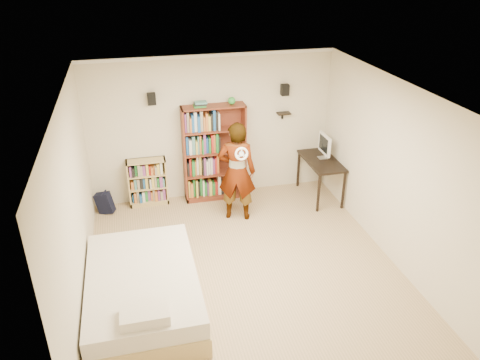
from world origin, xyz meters
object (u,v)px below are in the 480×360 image
object	(u,v)px
low_bookshelf	(148,182)
daybed	(143,286)
person	(237,172)
tall_bookshelf	(214,153)
computer_desk	(320,178)

from	to	relation	value
low_bookshelf	daybed	xyz separation A→B (m)	(-0.25, -2.82, -0.12)
person	tall_bookshelf	bearing A→B (deg)	-55.94
daybed	person	size ratio (longest dim) A/B	1.25
low_bookshelf	daybed	bearing A→B (deg)	-95.16
daybed	person	xyz separation A→B (m)	(1.74, 1.95, 0.56)
person	low_bookshelf	bearing A→B (deg)	-11.55
low_bookshelf	person	size ratio (longest dim) A/B	0.50
daybed	computer_desk	bearing A→B (deg)	33.89
computer_desk	person	bearing A→B (deg)	-167.90
tall_bookshelf	computer_desk	bearing A→B (deg)	-13.46
low_bookshelf	computer_desk	bearing A→B (deg)	-8.87
computer_desk	tall_bookshelf	bearing A→B (deg)	166.54
tall_bookshelf	low_bookshelf	size ratio (longest dim) A/B	2.05
tall_bookshelf	computer_desk	size ratio (longest dim) A/B	1.61
computer_desk	low_bookshelf	bearing A→B (deg)	171.13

